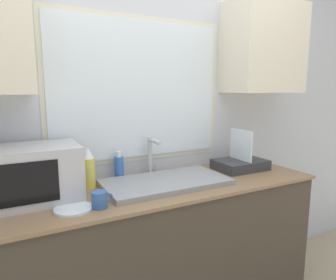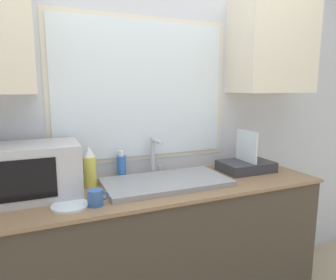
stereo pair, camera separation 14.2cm
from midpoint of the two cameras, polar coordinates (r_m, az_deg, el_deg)
name	(u,v)px [view 2 (the right image)]	position (r m, az deg, el deg)	size (l,w,h in m)	color
countertop	(160,255)	(2.03, 0.62, -21.18)	(2.04, 0.62, 0.93)	#42382D
wall_back	(144,104)	(2.01, -2.64, 6.79)	(6.00, 0.38, 2.60)	silver
sink_basin	(166,182)	(1.85, 1.84, -8.00)	(0.76, 0.40, 0.03)	gray
faucet	(154,153)	(2.00, -0.57, -2.52)	(0.08, 0.18, 0.26)	#B7B7BC
microwave	(29,171)	(1.73, -22.81, -5.51)	(0.51, 0.35, 0.29)	#B2B2B7
dish_rack	(246,164)	(2.22, 16.39, -4.51)	(0.36, 0.26, 0.29)	#333338
spray_bottle	(90,167)	(1.83, -12.54, -5.10)	(0.08, 0.08, 0.24)	#D8CC4C
soap_bottle	(121,166)	(1.97, -6.83, -4.99)	(0.06, 0.06, 0.18)	blue
mug_near_sink	(96,198)	(1.54, -11.04, -10.76)	(0.11, 0.08, 0.08)	#335999
small_plate	(70,206)	(1.57, -15.70, -12.00)	(0.18, 0.18, 0.01)	silver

